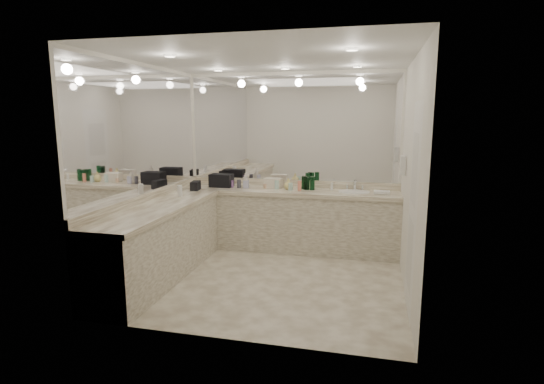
% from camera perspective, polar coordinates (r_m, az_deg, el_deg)
% --- Properties ---
extents(floor, '(3.20, 3.20, 0.00)m').
position_cam_1_polar(floor, '(5.31, -0.47, -11.45)').
color(floor, beige).
rests_on(floor, ground).
extents(ceiling, '(3.20, 3.20, 0.00)m').
position_cam_1_polar(ceiling, '(4.98, -0.51, 17.59)').
color(ceiling, white).
rests_on(ceiling, floor).
extents(wall_back, '(3.20, 0.02, 2.60)m').
position_cam_1_polar(wall_back, '(6.44, 2.71, 4.30)').
color(wall_back, silver).
rests_on(wall_back, floor).
extents(wall_left, '(0.02, 3.00, 2.60)m').
position_cam_1_polar(wall_left, '(5.58, -16.67, 2.99)').
color(wall_left, silver).
rests_on(wall_left, floor).
extents(wall_right, '(0.02, 3.00, 2.60)m').
position_cam_1_polar(wall_right, '(4.86, 18.18, 1.89)').
color(wall_right, silver).
rests_on(wall_right, floor).
extents(vanity_back_base, '(3.20, 0.60, 0.84)m').
position_cam_1_polar(vanity_back_base, '(6.30, 2.14, -3.96)').
color(vanity_back_base, silver).
rests_on(vanity_back_base, floor).
extents(vanity_back_top, '(3.20, 0.64, 0.06)m').
position_cam_1_polar(vanity_back_top, '(6.20, 2.15, 0.06)').
color(vanity_back_top, '#F4E9CE').
rests_on(vanity_back_top, vanity_back_base).
extents(vanity_left_base, '(0.60, 2.40, 0.84)m').
position_cam_1_polar(vanity_left_base, '(5.36, -14.99, -6.85)').
color(vanity_left_base, silver).
rests_on(vanity_left_base, floor).
extents(vanity_left_top, '(0.64, 2.42, 0.06)m').
position_cam_1_polar(vanity_left_top, '(5.24, -15.12, -2.15)').
color(vanity_left_top, '#F4E9CE').
rests_on(vanity_left_top, vanity_left_base).
extents(backsplash_back, '(3.20, 0.04, 0.10)m').
position_cam_1_polar(backsplash_back, '(6.46, 2.65, 1.20)').
color(backsplash_back, '#F4E9CE').
rests_on(backsplash_back, vanity_back_top).
extents(backsplash_left, '(0.04, 3.00, 0.10)m').
position_cam_1_polar(backsplash_left, '(5.62, -16.32, -0.56)').
color(backsplash_left, '#F4E9CE').
rests_on(backsplash_left, vanity_left_top).
extents(mirror_back, '(3.12, 0.01, 1.55)m').
position_cam_1_polar(mirror_back, '(6.40, 2.73, 8.53)').
color(mirror_back, white).
rests_on(mirror_back, wall_back).
extents(mirror_left, '(0.01, 2.92, 1.55)m').
position_cam_1_polar(mirror_left, '(5.54, -16.82, 7.86)').
color(mirror_left, white).
rests_on(mirror_left, wall_left).
extents(sink, '(0.44, 0.44, 0.03)m').
position_cam_1_polar(sink, '(6.09, 10.97, -0.06)').
color(sink, white).
rests_on(sink, vanity_back_top).
extents(faucet, '(0.24, 0.16, 0.14)m').
position_cam_1_polar(faucet, '(6.29, 11.07, 0.95)').
color(faucet, silver).
rests_on(faucet, vanity_back_top).
extents(wall_phone, '(0.06, 0.10, 0.24)m').
position_cam_1_polar(wall_phone, '(5.54, 17.16, 3.43)').
color(wall_phone, white).
rests_on(wall_phone, wall_right).
extents(door, '(0.02, 0.82, 2.10)m').
position_cam_1_polar(door, '(4.41, 18.35, -2.22)').
color(door, white).
rests_on(door, wall_right).
extents(black_toiletry_bag, '(0.34, 0.21, 0.19)m').
position_cam_1_polar(black_toiletry_bag, '(6.45, -6.82, 1.53)').
color(black_toiletry_bag, black).
rests_on(black_toiletry_bag, vanity_back_top).
extents(black_bag_spill, '(0.15, 0.26, 0.13)m').
position_cam_1_polar(black_bag_spill, '(6.24, -10.25, 0.87)').
color(black_bag_spill, black).
rests_on(black_bag_spill, vanity_left_top).
extents(cream_cosmetic_case, '(0.26, 0.17, 0.14)m').
position_cam_1_polar(cream_cosmetic_case, '(6.32, 0.15, 1.20)').
color(cream_cosmetic_case, beige).
rests_on(cream_cosmetic_case, vanity_back_top).
extents(hand_towel, '(0.22, 0.14, 0.04)m').
position_cam_1_polar(hand_towel, '(6.05, 14.55, -0.05)').
color(hand_towel, white).
rests_on(hand_towel, vanity_back_top).
extents(lotion_left, '(0.07, 0.07, 0.15)m').
position_cam_1_polar(lotion_left, '(5.78, -12.29, 0.18)').
color(lotion_left, white).
rests_on(lotion_left, vanity_left_top).
extents(soap_bottle_a, '(0.11, 0.11, 0.22)m').
position_cam_1_polar(soap_bottle_a, '(6.31, -3.62, 1.54)').
color(soap_bottle_a, beige).
rests_on(soap_bottle_a, vanity_back_top).
extents(soap_bottle_b, '(0.09, 0.09, 0.18)m').
position_cam_1_polar(soap_bottle_b, '(6.31, -3.50, 1.32)').
color(soap_bottle_b, '#B3B1D1').
rests_on(soap_bottle_b, vanity_back_top).
extents(soap_bottle_c, '(0.13, 0.13, 0.16)m').
position_cam_1_polar(soap_bottle_c, '(6.20, 2.21, 1.11)').
color(soap_bottle_c, '#DECD77').
rests_on(soap_bottle_c, vanity_back_top).
extents(green_bottle_0, '(0.06, 0.06, 0.19)m').
position_cam_1_polar(green_bottle_0, '(6.19, 4.49, 1.22)').
color(green_bottle_0, '#114B25').
rests_on(green_bottle_0, vanity_back_top).
extents(green_bottle_1, '(0.07, 0.07, 0.19)m').
position_cam_1_polar(green_bottle_1, '(6.25, 4.29, 1.29)').
color(green_bottle_1, '#114B25').
rests_on(green_bottle_1, vanity_back_top).
extents(green_bottle_2, '(0.07, 0.07, 0.19)m').
position_cam_1_polar(green_bottle_2, '(6.17, 4.72, 1.16)').
color(green_bottle_2, '#114B25').
rests_on(green_bottle_2, vanity_back_top).
extents(green_bottle_3, '(0.07, 0.07, 0.20)m').
position_cam_1_polar(green_bottle_3, '(6.16, 5.45, 1.17)').
color(green_bottle_3, '#114B25').
rests_on(green_bottle_3, vanity_back_top).
extents(amenity_bottle_0, '(0.04, 0.04, 0.11)m').
position_cam_1_polar(amenity_bottle_0, '(6.38, -5.39, 1.09)').
color(amenity_bottle_0, '#9966B2').
rests_on(amenity_bottle_0, vanity_back_top).
extents(amenity_bottle_1, '(0.05, 0.05, 0.07)m').
position_cam_1_polar(amenity_bottle_1, '(6.29, -0.94, 0.81)').
color(amenity_bottle_1, '#E0B28C').
rests_on(amenity_bottle_1, vanity_back_top).
extents(amenity_bottle_2, '(0.05, 0.05, 0.12)m').
position_cam_1_polar(amenity_bottle_2, '(6.35, -0.05, 1.14)').
color(amenity_bottle_2, '#9966B2').
rests_on(amenity_bottle_2, vanity_back_top).
extents(amenity_bottle_3, '(0.06, 0.06, 0.13)m').
position_cam_1_polar(amenity_bottle_3, '(6.23, 0.66, 1.01)').
color(amenity_bottle_3, silver).
rests_on(amenity_bottle_3, vanity_back_top).
extents(amenity_bottle_4, '(0.05, 0.05, 0.14)m').
position_cam_1_polar(amenity_bottle_4, '(6.08, 3.71, 0.83)').
color(amenity_bottle_4, '#E57F66').
rests_on(amenity_bottle_4, vanity_back_top).
extents(amenity_bottle_5, '(0.06, 0.06, 0.12)m').
position_cam_1_polar(amenity_bottle_5, '(6.34, -4.46, 1.10)').
color(amenity_bottle_5, '#3F3F4C').
rests_on(amenity_bottle_5, vanity_back_top).
extents(amenity_bottle_6, '(0.04, 0.04, 0.11)m').
position_cam_1_polar(amenity_bottle_6, '(6.19, 8.05, 0.75)').
color(amenity_bottle_6, white).
rests_on(amenity_bottle_6, vanity_back_top).
extents(amenity_bottle_7, '(0.06, 0.06, 0.11)m').
position_cam_1_polar(amenity_bottle_7, '(6.12, 2.52, 0.73)').
color(amenity_bottle_7, silver).
rests_on(amenity_bottle_7, vanity_back_top).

